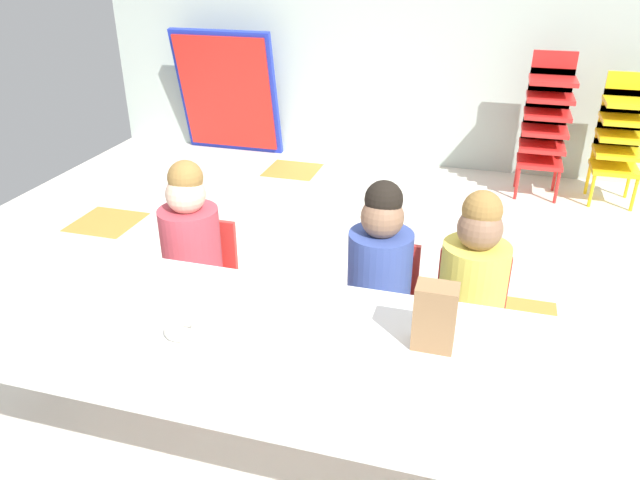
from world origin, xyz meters
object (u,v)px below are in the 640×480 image
folded_activity_table (227,93)px  paper_plate_near_edge (183,334)px  kid_chair_red_stack (546,119)px  donut_powdered_on_plate (183,329)px  seated_child_near_camera (192,241)px  seated_child_middle_seat (380,267)px  craft_table (265,348)px  paper_bag_brown (435,317)px  kid_chair_yellow_stack (621,132)px  seated_child_far_right (473,280)px

folded_activity_table → paper_plate_near_edge: (1.37, -3.42, 0.05)m
kid_chair_red_stack → donut_powdered_on_plate: size_ratio=8.67×
seated_child_near_camera → donut_powdered_on_plate: bearing=-64.9°
seated_child_middle_seat → kid_chair_red_stack: bearing=73.4°
craft_table → kid_chair_red_stack: 3.26m
paper_bag_brown → paper_plate_near_edge: 0.81m
kid_chair_yellow_stack → donut_powdered_on_plate: bearing=-119.3°
craft_table → kid_chair_yellow_stack: 3.45m
paper_plate_near_edge → folded_activity_table: bearing=111.8°
seated_child_near_camera → kid_chair_red_stack: (1.58, 2.48, 0.02)m
craft_table → folded_activity_table: size_ratio=1.94×
seated_child_far_right → donut_powdered_on_plate: bearing=-142.3°
folded_activity_table → paper_bag_brown: size_ratio=4.94×
kid_chair_red_stack → donut_powdered_on_plate: 3.41m
seated_child_near_camera → seated_child_middle_seat: 0.84m
seated_child_middle_seat → donut_powdered_on_plate: seated_child_middle_seat is taller
seated_child_far_right → paper_plate_near_edge: (-0.89, -0.69, 0.03)m
seated_child_middle_seat → seated_child_far_right: same height
seated_child_far_right → paper_bag_brown: seated_child_far_right is taller
kid_chair_red_stack → paper_bag_brown: (-0.47, -2.99, 0.12)m
craft_table → seated_child_far_right: seated_child_far_right is taller
seated_child_near_camera → seated_child_far_right: size_ratio=1.00×
kid_chair_yellow_stack → paper_plate_near_edge: size_ratio=5.11×
craft_table → donut_powdered_on_plate: bearing=-165.9°
paper_bag_brown → paper_plate_near_edge: (-0.79, -0.17, -0.11)m
paper_plate_near_edge → seated_child_far_right: bearing=37.7°
seated_child_middle_seat → donut_powdered_on_plate: bearing=-127.1°
seated_child_far_right → folded_activity_table: folded_activity_table is taller
seated_child_middle_seat → paper_bag_brown: 0.60m
kid_chair_red_stack → paper_plate_near_edge: kid_chair_red_stack is taller
kid_chair_yellow_stack → paper_plate_near_edge: bearing=-119.3°
seated_child_far_right → folded_activity_table: (-2.26, 2.73, -0.02)m
seated_child_near_camera → kid_chair_red_stack: 2.94m
paper_plate_near_edge → craft_table: bearing=14.1°
seated_child_middle_seat → kid_chair_yellow_stack: size_ratio=1.00×
kid_chair_red_stack → paper_bag_brown: bearing=-98.9°
craft_table → paper_plate_near_edge: bearing=-165.9°
paper_bag_brown → kid_chair_yellow_stack: bearing=71.7°
seated_child_far_right → paper_plate_near_edge: 1.12m
kid_chair_yellow_stack → folded_activity_table: 3.15m
paper_plate_near_edge → seated_child_middle_seat: bearing=52.9°
craft_table → donut_powdered_on_plate: donut_powdered_on_plate is taller
folded_activity_table → donut_powdered_on_plate: 3.69m
seated_child_far_right → kid_chair_yellow_stack: seated_child_far_right is taller
craft_table → folded_activity_table: (-1.63, 3.36, -0.00)m
kid_chair_yellow_stack → paper_plate_near_edge: kid_chair_yellow_stack is taller
seated_child_far_right → folded_activity_table: bearing=129.6°
kid_chair_red_stack → folded_activity_table: bearing=174.5°
craft_table → paper_bag_brown: paper_bag_brown is taller
seated_child_near_camera → paper_bag_brown: 1.23m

